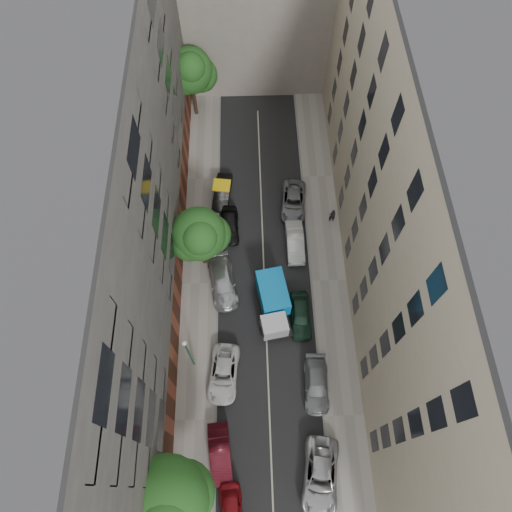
{
  "coord_description": "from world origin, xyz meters",
  "views": [
    {
      "loc": [
        -1.14,
        -15.9,
        35.52
      ],
      "look_at": [
        -0.73,
        -0.55,
        6.0
      ],
      "focal_mm": 32.0,
      "sensor_mm": 36.0,
      "label": 1
    }
  ],
  "objects_px": {
    "car_left_1": "(220,454)",
    "car_right_1": "(316,385)",
    "car_right_4": "(293,201)",
    "tree_near": "(166,504)",
    "car_left_5": "(222,192)",
    "tarp_truck": "(273,303)",
    "car_right_3": "(295,242)",
    "car_left_4": "(230,225)",
    "car_right_0": "(320,476)",
    "tree_mid": "(200,236)",
    "lamp_post": "(188,351)",
    "tree_far": "(191,73)",
    "car_left_3": "(223,282)",
    "car_left_2": "(224,374)",
    "car_right_2": "(301,315)",
    "pedestrian": "(332,216)"
  },
  "relations": [
    {
      "from": "car_left_1",
      "to": "car_right_1",
      "type": "xyz_separation_m",
      "value": [
        7.2,
        4.6,
        -0.05
      ]
    },
    {
      "from": "car_right_4",
      "to": "tree_near",
      "type": "relative_size",
      "value": 0.55
    },
    {
      "from": "car_left_5",
      "to": "car_right_1",
      "type": "bearing_deg",
      "value": -60.63
    },
    {
      "from": "tarp_truck",
      "to": "car_right_4",
      "type": "height_order",
      "value": "tarp_truck"
    },
    {
      "from": "car_left_5",
      "to": "car_right_3",
      "type": "bearing_deg",
      "value": -33.48
    },
    {
      "from": "car_right_4",
      "to": "car_left_4",
      "type": "bearing_deg",
      "value": -151.67
    },
    {
      "from": "car_right_0",
      "to": "tree_mid",
      "type": "height_order",
      "value": "tree_mid"
    },
    {
      "from": "car_right_4",
      "to": "lamp_post",
      "type": "distance_m",
      "value": 17.29
    },
    {
      "from": "tree_far",
      "to": "tarp_truck",
      "type": "bearing_deg",
      "value": -72.44
    },
    {
      "from": "tarp_truck",
      "to": "tree_mid",
      "type": "bearing_deg",
      "value": 132.13
    },
    {
      "from": "tarp_truck",
      "to": "lamp_post",
      "type": "bearing_deg",
      "value": -154.9
    },
    {
      "from": "car_right_1",
      "to": "car_left_3",
      "type": "bearing_deg",
      "value": 131.86
    },
    {
      "from": "car_left_2",
      "to": "car_left_3",
      "type": "distance_m",
      "value": 7.6
    },
    {
      "from": "car_left_2",
      "to": "tree_far",
      "type": "distance_m",
      "value": 27.78
    },
    {
      "from": "tree_mid",
      "to": "car_right_0",
      "type": "bearing_deg",
      "value": -63.81
    },
    {
      "from": "car_right_0",
      "to": "car_left_2",
      "type": "bearing_deg",
      "value": 141.6
    },
    {
      "from": "car_left_4",
      "to": "car_right_2",
      "type": "height_order",
      "value": "car_right_2"
    },
    {
      "from": "car_left_4",
      "to": "tree_mid",
      "type": "bearing_deg",
      "value": -123.2
    },
    {
      "from": "lamp_post",
      "to": "pedestrian",
      "type": "height_order",
      "value": "lamp_post"
    },
    {
      "from": "car_left_5",
      "to": "pedestrian",
      "type": "relative_size",
      "value": 2.49
    },
    {
      "from": "car_left_1",
      "to": "car_left_4",
      "type": "xyz_separation_m",
      "value": [
        0.69,
        18.8,
        -0.03
      ]
    },
    {
      "from": "car_left_3",
      "to": "car_right_0",
      "type": "bearing_deg",
      "value": -74.93
    },
    {
      "from": "car_left_5",
      "to": "tree_near",
      "type": "distance_m",
      "value": 26.0
    },
    {
      "from": "car_right_1",
      "to": "car_right_2",
      "type": "bearing_deg",
      "value": 100.52
    },
    {
      "from": "car_right_1",
      "to": "tree_near",
      "type": "bearing_deg",
      "value": -140.41
    },
    {
      "from": "car_right_2",
      "to": "tree_near",
      "type": "xyz_separation_m",
      "value": [
        -9.1,
        -13.07,
        5.1
      ]
    },
    {
      "from": "car_left_1",
      "to": "car_right_4",
      "type": "distance_m",
      "value": 22.18
    },
    {
      "from": "car_left_1",
      "to": "tree_far",
      "type": "bearing_deg",
      "value": 89.01
    },
    {
      "from": "tarp_truck",
      "to": "car_right_0",
      "type": "relative_size",
      "value": 1.09
    },
    {
      "from": "car_left_3",
      "to": "car_right_0",
      "type": "distance_m",
      "value": 16.3
    },
    {
      "from": "tarp_truck",
      "to": "car_right_3",
      "type": "height_order",
      "value": "tarp_truck"
    },
    {
      "from": "car_left_5",
      "to": "car_right_0",
      "type": "height_order",
      "value": "car_right_0"
    },
    {
      "from": "car_right_0",
      "to": "pedestrian",
      "type": "height_order",
      "value": "pedestrian"
    },
    {
      "from": "car_right_0",
      "to": "tree_near",
      "type": "relative_size",
      "value": 0.6
    },
    {
      "from": "car_left_2",
      "to": "tree_near",
      "type": "distance_m",
      "value": 10.4
    },
    {
      "from": "car_left_4",
      "to": "car_right_3",
      "type": "distance_m",
      "value": 6.03
    },
    {
      "from": "car_right_1",
      "to": "car_left_4",
      "type": "bearing_deg",
      "value": 116.92
    },
    {
      "from": "tarp_truck",
      "to": "car_left_1",
      "type": "bearing_deg",
      "value": -120.9
    },
    {
      "from": "car_left_1",
      "to": "lamp_post",
      "type": "bearing_deg",
      "value": 102.28
    },
    {
      "from": "tarp_truck",
      "to": "car_right_4",
      "type": "bearing_deg",
      "value": 67.17
    },
    {
      "from": "tree_mid",
      "to": "car_left_1",
      "type": "bearing_deg",
      "value": -84.73
    },
    {
      "from": "car_right_2",
      "to": "car_right_3",
      "type": "height_order",
      "value": "car_right_2"
    },
    {
      "from": "car_right_0",
      "to": "tree_near",
      "type": "xyz_separation_m",
      "value": [
        -9.63,
        -1.35,
        5.08
      ]
    },
    {
      "from": "car_right_2",
      "to": "car_right_0",
      "type": "bearing_deg",
      "value": -87.35
    },
    {
      "from": "tree_far",
      "to": "pedestrian",
      "type": "xyz_separation_m",
      "value": [
        12.59,
        -13.44,
        -4.45
      ]
    },
    {
      "from": "car_left_2",
      "to": "car_right_1",
      "type": "xyz_separation_m",
      "value": [
        7.0,
        -1.0,
        -0.0
      ]
    },
    {
      "from": "car_left_5",
      "to": "car_right_3",
      "type": "relative_size",
      "value": 0.97
    },
    {
      "from": "lamp_post",
      "to": "car_left_1",
      "type": "bearing_deg",
      "value": -72.01
    },
    {
      "from": "car_right_0",
      "to": "car_left_4",
      "type": "bearing_deg",
      "value": 115.57
    },
    {
      "from": "car_left_5",
      "to": "tree_near",
      "type": "relative_size",
      "value": 0.48
    }
  ]
}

